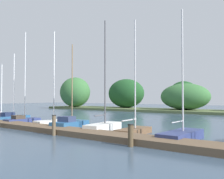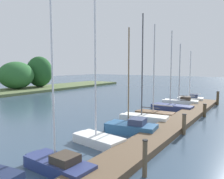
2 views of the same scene
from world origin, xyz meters
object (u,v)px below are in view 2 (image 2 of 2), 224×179
(sailboat_2, at_px, (57,162))
(mooring_piling_4, at_px, (218,98))
(sailboat_6, at_px, (154,112))
(sailboat_7, at_px, (171,106))
(sailboat_8, at_px, (180,101))
(mooring_piling_3, at_px, (205,110))
(mooring_piling_1, at_px, (145,158))
(sailboat_5, at_px, (143,117))
(sailboat_4, at_px, (130,127))
(sailboat_3, at_px, (97,137))
(sailboat_9, at_px, (190,99))
(mooring_piling_2, at_px, (184,124))

(sailboat_2, height_order, mooring_piling_4, sailboat_2)
(sailboat_6, height_order, sailboat_7, sailboat_6)
(sailboat_8, bearing_deg, sailboat_2, 78.84)
(mooring_piling_3, xyz_separation_m, mooring_piling_4, (6.77, 0.02, 0.20))
(sailboat_6, relative_size, mooring_piling_1, 5.20)
(sailboat_5, bearing_deg, sailboat_4, 92.95)
(sailboat_3, relative_size, sailboat_6, 1.06)
(sailboat_6, distance_m, sailboat_7, 3.37)
(sailboat_4, bearing_deg, sailboat_8, -95.67)
(sailboat_8, bearing_deg, sailboat_9, -111.89)
(sailboat_7, bearing_deg, sailboat_9, -92.15)
(mooring_piling_2, bearing_deg, sailboat_5, 68.75)
(sailboat_3, xyz_separation_m, sailboat_4, (2.76, -0.55, 0.02))
(sailboat_7, distance_m, mooring_piling_4, 6.38)
(mooring_piling_2, distance_m, mooring_piling_3, 5.82)
(sailboat_3, distance_m, sailboat_7, 11.43)
(sailboat_5, bearing_deg, sailboat_2, 86.31)
(sailboat_2, distance_m, mooring_piling_4, 20.51)
(sailboat_8, xyz_separation_m, mooring_piling_3, (-4.45, -3.34, 0.13))
(sailboat_6, distance_m, sailboat_9, 9.04)
(sailboat_7, xyz_separation_m, mooring_piling_1, (-13.33, -3.52, 0.39))
(sailboat_4, bearing_deg, sailboat_3, 71.19)
(sailboat_3, relative_size, mooring_piling_4, 5.38)
(sailboat_6, bearing_deg, mooring_piling_2, 129.92)
(sailboat_2, xyz_separation_m, mooring_piling_2, (7.72, -2.82, 0.27))
(sailboat_9, distance_m, mooring_piling_2, 13.11)
(sailboat_8, xyz_separation_m, sailboat_9, (2.52, -0.41, 0.01))
(sailboat_4, xyz_separation_m, sailboat_8, (11.81, 0.40, 0.03))
(mooring_piling_2, distance_m, mooring_piling_4, 12.59)
(mooring_piling_2, xyz_separation_m, mooring_piling_4, (12.59, -0.03, 0.10))
(sailboat_7, xyz_separation_m, sailboat_8, (3.14, 0.06, 0.08))
(sailboat_8, bearing_deg, sailboat_4, 79.29)
(sailboat_4, distance_m, sailboat_7, 8.68)
(sailboat_2, relative_size, sailboat_8, 1.30)
(sailboat_2, distance_m, sailboat_4, 6.18)
(mooring_piling_2, bearing_deg, sailboat_6, 43.18)
(sailboat_8, bearing_deg, mooring_piling_4, -157.69)
(sailboat_2, relative_size, sailboat_9, 1.44)
(sailboat_4, height_order, mooring_piling_4, sailboat_4)
(sailboat_6, relative_size, sailboat_8, 1.16)
(sailboat_6, bearing_deg, sailboat_8, -95.49)
(sailboat_8, bearing_deg, mooring_piling_1, 89.59)
(sailboat_9, bearing_deg, mooring_piling_2, 93.51)
(sailboat_8, relative_size, mooring_piling_3, 5.89)
(sailboat_9, xyz_separation_m, mooring_piling_1, (-18.99, -3.17, 0.30))
(mooring_piling_3, bearing_deg, sailboat_5, 142.34)
(sailboat_4, relative_size, sailboat_9, 1.11)
(sailboat_4, bearing_deg, sailboat_6, -90.59)
(sailboat_5, bearing_deg, sailboat_8, -98.25)
(mooring_piling_2, height_order, mooring_piling_3, mooring_piling_2)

